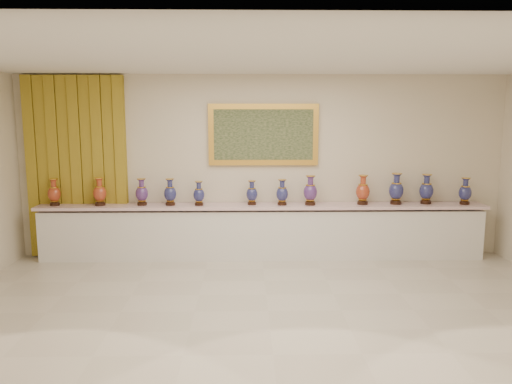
# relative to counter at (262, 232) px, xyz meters

# --- Properties ---
(ground) EXTENTS (8.00, 8.00, 0.00)m
(ground) POSITION_rel_counter_xyz_m (0.00, -2.27, -0.44)
(ground) COLOR beige
(ground) RESTS_ON ground
(room) EXTENTS (8.00, 8.00, 8.00)m
(room) POSITION_rel_counter_xyz_m (-2.54, 0.17, 1.15)
(room) COLOR beige
(room) RESTS_ON ground
(counter) EXTENTS (7.28, 0.48, 0.90)m
(counter) POSITION_rel_counter_xyz_m (0.00, 0.00, 0.00)
(counter) COLOR white
(counter) RESTS_ON ground
(vase_0) EXTENTS (0.24, 0.24, 0.44)m
(vase_0) POSITION_rel_counter_xyz_m (-3.36, -0.02, 0.66)
(vase_0) COLOR black
(vase_0) RESTS_ON counter
(vase_1) EXTENTS (0.25, 0.25, 0.46)m
(vase_1) POSITION_rel_counter_xyz_m (-2.62, -0.03, 0.67)
(vase_1) COLOR black
(vase_1) RESTS_ON counter
(vase_2) EXTENTS (0.26, 0.26, 0.44)m
(vase_2) POSITION_rel_counter_xyz_m (-1.95, -0.02, 0.66)
(vase_2) COLOR black
(vase_2) RESTS_ON counter
(vase_3) EXTENTS (0.24, 0.24, 0.43)m
(vase_3) POSITION_rel_counter_xyz_m (-1.49, -0.03, 0.66)
(vase_3) COLOR black
(vase_3) RESTS_ON counter
(vase_4) EXTENTS (0.20, 0.20, 0.39)m
(vase_4) POSITION_rel_counter_xyz_m (-1.03, -0.05, 0.64)
(vase_4) COLOR black
(vase_4) RESTS_ON counter
(vase_5) EXTENTS (0.18, 0.18, 0.40)m
(vase_5) POSITION_rel_counter_xyz_m (-0.17, -0.01, 0.64)
(vase_5) COLOR black
(vase_5) RESTS_ON counter
(vase_6) EXTENTS (0.25, 0.25, 0.42)m
(vase_6) POSITION_rel_counter_xyz_m (0.32, -0.05, 0.65)
(vase_6) COLOR black
(vase_6) RESTS_ON counter
(vase_7) EXTENTS (0.27, 0.27, 0.48)m
(vase_7) POSITION_rel_counter_xyz_m (0.78, -0.06, 0.68)
(vase_7) COLOR black
(vase_7) RESTS_ON counter
(vase_8) EXTENTS (0.24, 0.24, 0.48)m
(vase_8) POSITION_rel_counter_xyz_m (1.64, -0.02, 0.68)
(vase_8) COLOR black
(vase_8) RESTS_ON counter
(vase_9) EXTENTS (0.26, 0.26, 0.51)m
(vase_9) POSITION_rel_counter_xyz_m (2.19, -0.01, 0.69)
(vase_9) COLOR black
(vase_9) RESTS_ON counter
(vase_10) EXTENTS (0.28, 0.28, 0.49)m
(vase_10) POSITION_rel_counter_xyz_m (2.70, 0.02, 0.68)
(vase_10) COLOR black
(vase_10) RESTS_ON counter
(vase_11) EXTENTS (0.23, 0.23, 0.44)m
(vase_11) POSITION_rel_counter_xyz_m (3.31, -0.05, 0.66)
(vase_11) COLOR black
(vase_11) RESTS_ON counter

